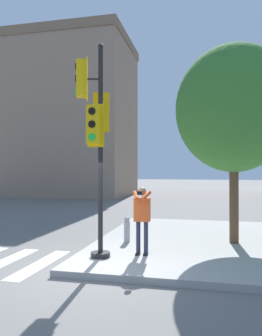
{
  "coord_description": "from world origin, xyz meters",
  "views": [
    {
      "loc": [
        2.75,
        -6.96,
        2.29
      ],
      "look_at": [
        0.94,
        1.03,
        2.36
      ],
      "focal_mm": 35.0,
      "sensor_mm": 36.0,
      "label": 1
    }
  ],
  "objects_px": {
    "traffic_signal_pole": "(95,127)",
    "fire_hydrant": "(127,230)",
    "street_tree": "(234,109)",
    "person_photographer": "(142,214)"
  },
  "relations": [
    {
      "from": "traffic_signal_pole",
      "to": "street_tree",
      "type": "relative_size",
      "value": 0.9
    },
    {
      "from": "person_photographer",
      "to": "street_tree",
      "type": "height_order",
      "value": "street_tree"
    },
    {
      "from": "traffic_signal_pole",
      "to": "fire_hydrant",
      "type": "relative_size",
      "value": 7.06
    },
    {
      "from": "person_photographer",
      "to": "street_tree",
      "type": "xyz_separation_m",
      "value": [
        2.41,
        1.94,
        2.94
      ]
    },
    {
      "from": "traffic_signal_pole",
      "to": "person_photographer",
      "type": "relative_size",
      "value": 3.09
    },
    {
      "from": "fire_hydrant",
      "to": "street_tree",
      "type": "bearing_deg",
      "value": 10.85
    },
    {
      "from": "traffic_signal_pole",
      "to": "fire_hydrant",
      "type": "height_order",
      "value": "traffic_signal_pole"
    },
    {
      "from": "person_photographer",
      "to": "street_tree",
      "type": "bearing_deg",
      "value": 38.91
    },
    {
      "from": "fire_hydrant",
      "to": "person_photographer",
      "type": "bearing_deg",
      "value": -61.86
    },
    {
      "from": "person_photographer",
      "to": "street_tree",
      "type": "relative_size",
      "value": 0.29
    }
  ]
}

